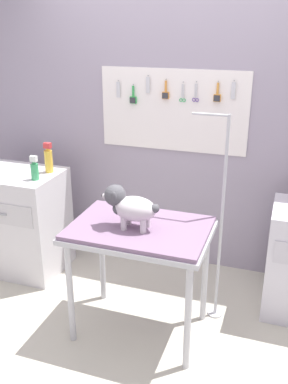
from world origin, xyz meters
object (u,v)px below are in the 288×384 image
at_px(grooming_arm, 220,230).
at_px(dog, 129,206).
at_px(shampoo_bottle, 49,160).
at_px(grooming_table, 140,238).
at_px(counter_left, 18,221).

relative_size(grooming_arm, dog, 3.88).
xyz_separation_m(grooming_arm, dog, (-0.53, -0.38, 0.27)).
relative_size(grooming_arm, shampoo_bottle, 6.07).
distance_m(grooming_table, shampoo_bottle, 1.19).
distance_m(grooming_arm, dog, 0.71).
bearing_deg(grooming_table, grooming_arm, 35.61).
bearing_deg(counter_left, grooming_table, -19.88).
bearing_deg(grooming_arm, counter_left, 175.75).
bearing_deg(dog, grooming_table, 33.52).
relative_size(grooming_table, grooming_arm, 0.61).
bearing_deg(grooming_arm, shampoo_bottle, 170.97).
xyz_separation_m(grooming_arm, counter_left, (-1.78, 0.13, -0.26)).
height_order(grooming_arm, shampoo_bottle, grooming_arm).
height_order(dog, counter_left, dog).
relative_size(grooming_table, counter_left, 1.03).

